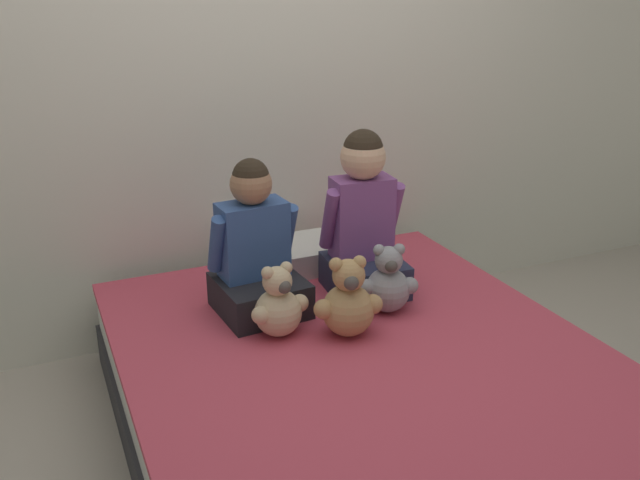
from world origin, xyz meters
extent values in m
plane|color=#B2A899|center=(0.00, 0.00, 0.00)|extent=(14.00, 14.00, 0.00)
cube|color=silver|center=(0.00, 1.05, 1.25)|extent=(8.00, 0.06, 2.50)
cube|color=#2D2D33|center=(0.00, 0.00, 0.09)|extent=(1.64, 1.86, 0.18)
cube|color=silver|center=(0.00, 0.00, 0.27)|extent=(1.60, 1.82, 0.17)
cube|color=#C64256|center=(0.00, 0.00, 0.37)|extent=(1.62, 1.84, 0.03)
cube|color=black|center=(-0.23, 0.39, 0.45)|extent=(0.34, 0.35, 0.14)
cube|color=#33518E|center=(-0.24, 0.44, 0.67)|extent=(0.27, 0.16, 0.29)
sphere|color=#9E7051|center=(-0.24, 0.44, 0.89)|extent=(0.16, 0.16, 0.16)
sphere|color=#2D2319|center=(-0.24, 0.44, 0.92)|extent=(0.14, 0.14, 0.14)
cylinder|color=#33518E|center=(-0.38, 0.43, 0.68)|extent=(0.07, 0.14, 0.24)
cylinder|color=#33518E|center=(-0.09, 0.45, 0.68)|extent=(0.07, 0.14, 0.24)
cube|color=#282D47|center=(0.22, 0.39, 0.45)|extent=(0.32, 0.33, 0.14)
cube|color=#7F4789|center=(0.23, 0.44, 0.69)|extent=(0.25, 0.16, 0.34)
sphere|color=#DBAD89|center=(0.23, 0.44, 0.95)|extent=(0.18, 0.18, 0.18)
sphere|color=#2D2319|center=(0.23, 0.44, 0.98)|extent=(0.16, 0.16, 0.16)
cylinder|color=#7F4789|center=(0.09, 0.45, 0.70)|extent=(0.07, 0.15, 0.27)
cylinder|color=#7F4789|center=(0.37, 0.43, 0.70)|extent=(0.07, 0.15, 0.27)
sphere|color=#D1B78E|center=(-0.23, 0.19, 0.47)|extent=(0.17, 0.17, 0.17)
sphere|color=#D1B78E|center=(-0.23, 0.19, 0.60)|extent=(0.11, 0.11, 0.11)
sphere|color=#4C4742|center=(-0.22, 0.15, 0.59)|extent=(0.05, 0.05, 0.05)
sphere|color=#D1B78E|center=(-0.27, 0.18, 0.64)|extent=(0.05, 0.05, 0.05)
sphere|color=#D1B78E|center=(-0.20, 0.20, 0.64)|extent=(0.05, 0.05, 0.05)
sphere|color=#D1B78E|center=(-0.31, 0.16, 0.49)|extent=(0.07, 0.07, 0.07)
sphere|color=#D1B78E|center=(-0.15, 0.19, 0.49)|extent=(0.07, 0.07, 0.07)
sphere|color=#939399|center=(0.22, 0.20, 0.47)|extent=(0.18, 0.18, 0.18)
sphere|color=#939399|center=(0.22, 0.20, 0.60)|extent=(0.11, 0.11, 0.11)
sphere|color=#4C4742|center=(0.21, 0.16, 0.59)|extent=(0.05, 0.05, 0.05)
sphere|color=#939399|center=(0.19, 0.21, 0.64)|extent=(0.05, 0.05, 0.05)
sphere|color=#939399|center=(0.26, 0.19, 0.64)|extent=(0.05, 0.05, 0.05)
sphere|color=#939399|center=(0.14, 0.21, 0.49)|extent=(0.07, 0.07, 0.07)
sphere|color=#939399|center=(0.30, 0.16, 0.49)|extent=(0.07, 0.07, 0.07)
sphere|color=tan|center=(0.00, 0.09, 0.48)|extent=(0.19, 0.19, 0.19)
sphere|color=tan|center=(0.00, 0.09, 0.62)|extent=(0.12, 0.12, 0.12)
sphere|color=#4C4742|center=(-0.01, 0.04, 0.61)|extent=(0.05, 0.05, 0.05)
sphere|color=tan|center=(-0.05, 0.10, 0.66)|extent=(0.05, 0.05, 0.05)
sphere|color=tan|center=(0.04, 0.08, 0.66)|extent=(0.05, 0.05, 0.05)
sphere|color=tan|center=(-0.10, 0.09, 0.50)|extent=(0.07, 0.07, 0.07)
sphere|color=tan|center=(0.08, 0.06, 0.50)|extent=(0.07, 0.07, 0.07)
cube|color=silver|center=(0.00, 0.74, 0.44)|extent=(0.49, 0.31, 0.11)
camera|label=1|loc=(-0.98, -1.88, 1.60)|focal=38.00mm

